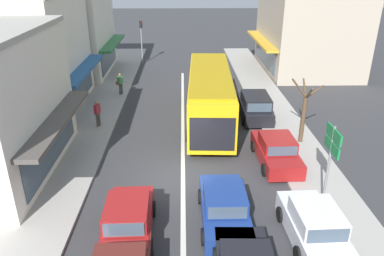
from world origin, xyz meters
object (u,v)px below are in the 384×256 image
city_bus (210,93)px  parked_sedan_kerb_second (276,151)px  parked_wagon_kerb_third (255,106)px  parked_hatchback_kerb_front (313,225)px  pedestrian_with_handbag_near (120,82)px  pedestrian_browsing_midblock (97,112)px  sedan_adjacent_lane_trail (224,208)px  directional_road_sign (332,148)px  street_tree_right (304,114)px  traffic_light_downstreet (141,35)px  hatchback_adjacent_lane_lead (129,220)px

city_bus → parked_sedan_kerb_second: size_ratio=2.58×
parked_wagon_kerb_third → parked_hatchback_kerb_front: bearing=-90.1°
city_bus → pedestrian_with_handbag_near: size_ratio=6.72×
parked_sedan_kerb_second → parked_wagon_kerb_third: size_ratio=0.94×
parked_wagon_kerb_third → pedestrian_browsing_midblock: 9.95m
parked_hatchback_kerb_front → pedestrian_browsing_midblock: pedestrian_browsing_midblock is taller
sedan_adjacent_lane_trail → directional_road_sign: directional_road_sign is taller
city_bus → sedan_adjacent_lane_trail: bearing=-90.6°
sedan_adjacent_lane_trail → pedestrian_browsing_midblock: 11.39m
directional_road_sign → street_tree_right: street_tree_right is taller
traffic_light_downstreet → directional_road_sign: 25.93m
city_bus → traffic_light_downstreet: (-5.67, 14.81, 0.97)m
pedestrian_with_handbag_near → directional_road_sign: bearing=-53.6°
sedan_adjacent_lane_trail → directional_road_sign: size_ratio=1.17×
hatchback_adjacent_lane_lead → directional_road_sign: size_ratio=1.04×
parked_sedan_kerb_second → pedestrian_with_handbag_near: 14.08m
traffic_light_downstreet → street_tree_right: (10.55, -18.17, -1.09)m
traffic_light_downstreet → parked_sedan_kerb_second: bearing=-67.0°
parked_sedan_kerb_second → traffic_light_downstreet: (-8.64, 20.33, 2.19)m
parked_hatchback_kerb_front → directional_road_sign: bearing=61.7°
parked_hatchback_kerb_front → pedestrian_with_handbag_near: pedestrian_with_handbag_near is taller
directional_road_sign → pedestrian_with_handbag_near: (-10.49, 14.20, -1.64)m
parked_hatchback_kerb_front → traffic_light_downstreet: size_ratio=0.89×
parked_wagon_kerb_third → directional_road_sign: 10.05m
parked_sedan_kerb_second → traffic_light_downstreet: size_ratio=1.01×
hatchback_adjacent_lane_lead → parked_sedan_kerb_second: hatchback_adjacent_lane_lead is taller
hatchback_adjacent_lane_lead → traffic_light_downstreet: bearing=94.4°
sedan_adjacent_lane_trail → parked_hatchback_kerb_front: size_ratio=1.12×
directional_road_sign → parked_hatchback_kerb_front: bearing=-118.3°
city_bus → hatchback_adjacent_lane_lead: size_ratio=2.93×
traffic_light_downstreet → pedestrian_browsing_midblock: traffic_light_downstreet is taller
parked_hatchback_kerb_front → hatchback_adjacent_lane_lead: bearing=176.0°
pedestrian_browsing_midblock → street_tree_right: bearing=-11.4°
traffic_light_downstreet → parked_wagon_kerb_third: bearing=-58.7°
parked_sedan_kerb_second → parked_hatchback_kerb_front: bearing=-90.2°
sedan_adjacent_lane_trail → street_tree_right: bearing=53.8°
hatchback_adjacent_lane_lead → pedestrian_browsing_midblock: bearing=107.6°
parked_sedan_kerb_second → street_tree_right: size_ratio=1.13×
city_bus → pedestrian_browsing_midblock: (-6.83, -1.00, -0.81)m
parked_hatchback_kerb_front → pedestrian_with_handbag_near: 18.83m
city_bus → parked_sedan_kerb_second: city_bus is taller
parked_wagon_kerb_third → traffic_light_downstreet: 16.78m
directional_road_sign → pedestrian_with_handbag_near: 17.73m
street_tree_right → pedestrian_with_handbag_near: 14.03m
traffic_light_downstreet → directional_road_sign: (9.78, -24.01, -0.15)m
hatchback_adjacent_lane_lead → pedestrian_with_handbag_near: bearing=99.6°
city_bus → pedestrian_browsing_midblock: bearing=-171.7°
parked_hatchback_kerb_front → traffic_light_downstreet: (-8.63, 26.16, 2.15)m
city_bus → sedan_adjacent_lane_trail: (-0.11, -10.19, -1.22)m
hatchback_adjacent_lane_lead → pedestrian_with_handbag_near: 16.12m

